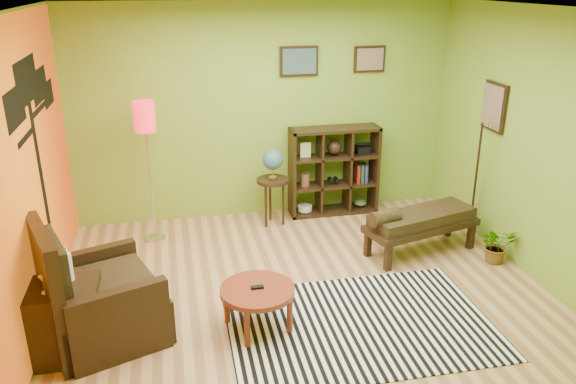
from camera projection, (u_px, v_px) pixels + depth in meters
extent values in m
plane|color=tan|center=(305.00, 294.00, 5.78)|extent=(5.00, 5.00, 0.00)
cube|color=#79A32E|center=(265.00, 112.00, 7.33)|extent=(5.00, 0.04, 2.80)
cube|color=#79A32E|center=(400.00, 285.00, 3.23)|extent=(5.00, 0.04, 2.80)
cube|color=#79A32E|center=(22.00, 184.00, 4.78)|extent=(0.04, 4.50, 2.80)
cube|color=#79A32E|center=(542.00, 149.00, 5.77)|extent=(0.04, 4.50, 2.80)
cube|color=white|center=(308.00, 9.00, 4.78)|extent=(5.00, 4.50, 0.04)
cube|color=orange|center=(25.00, 184.00, 4.79)|extent=(0.01, 4.45, 2.75)
cube|color=black|center=(45.00, 199.00, 5.42)|extent=(0.01, 0.14, 2.10)
cube|color=black|center=(15.00, 108.00, 4.60)|extent=(0.01, 0.65, 0.32)
cube|color=black|center=(27.00, 81.00, 5.06)|extent=(0.01, 0.85, 0.40)
cube|color=black|center=(40.00, 85.00, 5.56)|extent=(0.01, 0.70, 0.32)
cube|color=black|center=(48.00, 94.00, 5.94)|extent=(0.01, 0.50, 0.26)
cube|color=black|center=(299.00, 61.00, 7.16)|extent=(0.50, 0.03, 0.38)
cube|color=#456663|center=(299.00, 61.00, 7.14)|extent=(0.44, 0.01, 0.32)
cube|color=black|center=(369.00, 59.00, 7.35)|extent=(0.42, 0.03, 0.34)
cube|color=#91795D|center=(370.00, 59.00, 7.32)|extent=(0.36, 0.01, 0.28)
cube|color=black|center=(494.00, 107.00, 6.50)|extent=(0.03, 0.44, 0.56)
cube|color=#91795D|center=(492.00, 107.00, 6.49)|extent=(0.01, 0.38, 0.50)
cylinder|color=black|center=(476.00, 178.00, 6.79)|extent=(0.23, 0.34, 1.46)
cone|color=silver|center=(491.00, 121.00, 6.38)|extent=(0.08, 0.09, 0.16)
cube|color=white|center=(359.00, 323.00, 5.28)|extent=(2.47, 1.69, 0.01)
cylinder|color=maroon|center=(257.00, 291.00, 5.09)|extent=(0.68, 0.68, 0.05)
cylinder|color=maroon|center=(267.00, 294.00, 5.44)|extent=(0.05, 0.05, 0.37)
cylinder|color=maroon|center=(227.00, 306.00, 5.24)|extent=(0.05, 0.05, 0.37)
cylinder|color=maroon|center=(290.00, 315.00, 5.09)|extent=(0.05, 0.05, 0.37)
cylinder|color=maroon|center=(247.00, 329.00, 4.89)|extent=(0.05, 0.05, 0.37)
cube|color=black|center=(257.00, 287.00, 5.08)|extent=(0.12, 0.05, 0.02)
cube|color=black|center=(108.00, 314.00, 5.06)|extent=(1.18, 1.17, 0.42)
cube|color=black|center=(50.00, 292.00, 4.71)|extent=(0.41, 0.89, 1.16)
cube|color=black|center=(121.00, 326.00, 4.67)|extent=(0.83, 0.39, 0.67)
cube|color=black|center=(94.00, 281.00, 5.36)|extent=(0.83, 0.39, 0.67)
cube|color=#E7B959|center=(108.00, 286.00, 4.97)|extent=(0.94, 0.92, 0.15)
cube|color=#E7B959|center=(57.00, 268.00, 4.67)|extent=(0.32, 0.67, 0.53)
cube|color=black|center=(68.00, 320.00, 4.77)|extent=(0.56, 0.51, 0.66)
cylinder|color=white|center=(68.00, 267.00, 4.70)|extent=(0.07, 0.07, 0.25)
cylinder|color=white|center=(66.00, 250.00, 4.65)|extent=(0.02, 0.02, 0.07)
cylinder|color=white|center=(45.00, 292.00, 4.55)|extent=(0.06, 0.06, 0.01)
cylinder|color=white|center=(44.00, 287.00, 4.53)|extent=(0.01, 0.01, 0.09)
cone|color=white|center=(43.00, 279.00, 4.51)|extent=(0.07, 0.07, 0.06)
cylinder|color=white|center=(53.00, 297.00, 4.49)|extent=(0.06, 0.06, 0.01)
cylinder|color=white|center=(52.00, 291.00, 4.47)|extent=(0.01, 0.01, 0.09)
cone|color=white|center=(50.00, 284.00, 4.45)|extent=(0.07, 0.07, 0.06)
cylinder|color=silver|center=(156.00, 238.00, 6.98)|extent=(0.26, 0.26, 0.03)
cylinder|color=silver|center=(150.00, 178.00, 6.70)|extent=(0.02, 0.02, 1.61)
cylinder|color=red|center=(144.00, 116.00, 6.43)|extent=(0.25, 0.25, 0.35)
cylinder|color=black|center=(273.00, 180.00, 7.21)|extent=(0.42, 0.42, 0.04)
cylinder|color=black|center=(283.00, 204.00, 7.30)|extent=(0.03, 0.03, 0.59)
cylinder|color=black|center=(270.00, 199.00, 7.45)|extent=(0.03, 0.03, 0.59)
cylinder|color=black|center=(266.00, 206.00, 7.23)|extent=(0.03, 0.03, 0.59)
cylinder|color=gold|center=(273.00, 177.00, 7.20)|extent=(0.10, 0.10, 0.02)
cylinder|color=gold|center=(273.00, 173.00, 7.18)|extent=(0.02, 0.02, 0.10)
sphere|color=#2A469A|center=(273.00, 159.00, 7.11)|extent=(0.26, 0.26, 0.26)
cube|color=black|center=(292.00, 174.00, 7.48)|extent=(0.04, 0.35, 1.20)
cube|color=black|center=(374.00, 168.00, 7.71)|extent=(0.04, 0.35, 1.20)
cube|color=black|center=(333.00, 210.00, 7.80)|extent=(1.20, 0.35, 0.04)
cube|color=black|center=(335.00, 129.00, 7.39)|extent=(1.20, 0.35, 0.04)
cube|color=black|center=(320.00, 172.00, 7.56)|extent=(0.03, 0.33, 1.12)
cube|color=black|center=(348.00, 170.00, 7.63)|extent=(0.03, 0.33, 1.12)
cube|color=black|center=(333.00, 185.00, 7.67)|extent=(1.12, 0.33, 0.03)
cube|color=black|center=(334.00, 157.00, 7.52)|extent=(1.12, 0.33, 0.03)
cylinder|color=beige|center=(305.00, 208.00, 7.70)|extent=(0.20, 0.20, 0.07)
sphere|color=black|center=(334.00, 147.00, 7.48)|extent=(0.20, 0.20, 0.20)
cube|color=black|center=(363.00, 150.00, 7.58)|extent=(0.18, 0.15, 0.10)
cylinder|color=black|center=(331.00, 180.00, 7.63)|extent=(0.06, 0.12, 0.06)
cylinder|color=black|center=(336.00, 180.00, 7.65)|extent=(0.06, 0.12, 0.06)
ellipsoid|color=#384C26|center=(360.00, 203.00, 7.85)|extent=(0.18, 0.18, 0.09)
cylinder|color=brown|center=(305.00, 180.00, 7.55)|extent=(0.12, 0.12, 0.18)
cube|color=beige|center=(305.00, 150.00, 7.40)|extent=(0.14, 0.03, 0.20)
cube|color=maroon|center=(357.00, 173.00, 7.68)|extent=(0.04, 0.18, 0.26)
cube|color=#1E4C1E|center=(361.00, 173.00, 7.69)|extent=(0.04, 0.18, 0.26)
cube|color=navy|center=(364.00, 173.00, 7.70)|extent=(0.04, 0.18, 0.26)
cube|color=black|center=(421.00, 225.00, 6.55)|extent=(1.45, 0.82, 0.08)
cube|color=#E7B959|center=(422.00, 217.00, 6.51)|extent=(1.34, 0.74, 0.14)
cylinder|color=#E7B959|center=(385.00, 218.00, 6.25)|extent=(0.38, 0.26, 0.18)
cube|color=black|center=(448.00, 224.00, 7.04)|extent=(0.08, 0.08, 0.30)
cube|color=black|center=(368.00, 244.00, 6.52)|extent=(0.08, 0.08, 0.30)
cube|color=black|center=(471.00, 236.00, 6.71)|extent=(0.08, 0.08, 0.30)
cube|color=black|center=(388.00, 258.00, 6.20)|extent=(0.08, 0.08, 0.30)
imported|color=#26661E|center=(496.00, 249.00, 6.38)|extent=(0.41, 0.45, 0.33)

